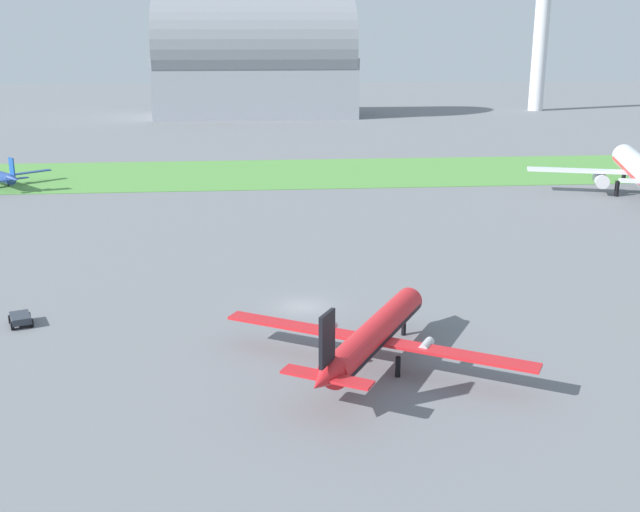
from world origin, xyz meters
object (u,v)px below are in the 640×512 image
object	(u,v)px
airplane_foreground_turboprop	(374,335)
airplane_parked_jet_far	(638,169)
baggage_cart_near_gate	(20,319)
control_tower	(541,33)

from	to	relation	value
airplane_foreground_turboprop	airplane_parked_jet_far	distance (m)	74.04
baggage_cart_near_gate	airplane_foreground_turboprop	bearing A→B (deg)	-133.34
airplane_parked_jet_far	baggage_cart_near_gate	world-z (taller)	airplane_parked_jet_far
airplane_foreground_turboprop	control_tower	world-z (taller)	control_tower
airplane_parked_jet_far	baggage_cart_near_gate	size ratio (longest dim) A/B	10.79
airplane_foreground_turboprop	baggage_cart_near_gate	size ratio (longest dim) A/B	7.40
airplane_foreground_turboprop	control_tower	bearing A→B (deg)	6.36
airplane_foreground_turboprop	airplane_parked_jet_far	xyz separation A→B (m)	(48.14, 56.23, 1.44)
airplane_parked_jet_far	control_tower	distance (m)	128.78
airplane_foreground_turboprop	airplane_parked_jet_far	bearing A→B (deg)	-10.68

